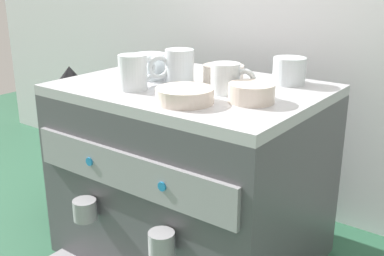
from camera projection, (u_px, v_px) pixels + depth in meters
The scene contains 12 objects.
ground_plane at pixel (192, 250), 1.31m from camera, with size 4.00×4.00×0.00m, color #28563D.
tiled_backsplash_wall at pixel (272, 35), 1.44m from camera, with size 2.80×0.03×1.10m, color silver.
espresso_machine at pixel (191, 173), 1.23m from camera, with size 0.63×0.58×0.47m.
ceramic_cup_0 at pixel (151, 66), 1.22m from camera, with size 0.08×0.12×0.07m.
ceramic_cup_1 at pixel (177, 67), 1.16m from camera, with size 0.09×0.10×0.08m.
ceramic_cup_2 at pixel (227, 78), 1.07m from camera, with size 0.10×0.07×0.07m.
ceramic_cup_3 at pixel (288, 70), 1.16m from camera, with size 0.10×0.10×0.07m.
ceramic_cup_4 at pixel (134, 72), 1.10m from camera, with size 0.07×0.11×0.08m.
ceramic_bowl_0 at pixel (251, 93), 1.00m from camera, with size 0.10×0.10×0.04m.
ceramic_bowl_1 at pixel (223, 74), 1.19m from camera, with size 0.10×0.10×0.04m.
ceramic_bowl_2 at pixel (185, 96), 1.00m from camera, with size 0.13×0.13×0.03m.
coffee_grinder at pixel (74, 138), 1.50m from camera, with size 0.18×0.18×0.46m.
Camera 1 is at (0.68, -0.90, 0.74)m, focal length 43.85 mm.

